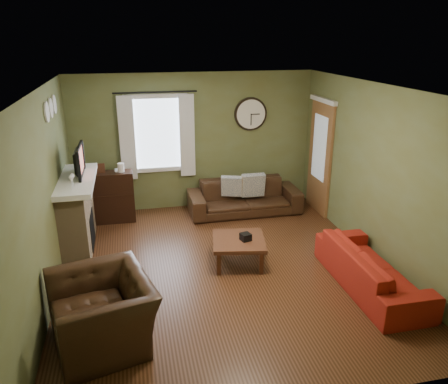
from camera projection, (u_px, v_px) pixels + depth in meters
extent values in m
cube|color=#452614|center=(223.00, 269.00, 6.41)|extent=(4.60, 5.20, 0.00)
cube|color=white|center=(223.00, 88.00, 5.53)|extent=(4.60, 5.20, 0.00)
cube|color=#5E6639|center=(45.00, 198.00, 5.51)|extent=(0.00, 5.20, 2.60)
cube|color=#5E6639|center=(375.00, 174.00, 6.43)|extent=(0.00, 5.20, 2.60)
cube|color=#5E6639|center=(194.00, 142.00, 8.36)|extent=(4.60, 0.00, 2.60)
cube|color=#5E6639|center=(290.00, 286.00, 3.58)|extent=(4.60, 0.00, 2.60)
cube|color=tan|center=(77.00, 216.00, 6.86)|extent=(0.40, 1.40, 1.10)
cube|color=black|center=(91.00, 230.00, 6.98)|extent=(0.04, 0.60, 0.55)
cube|color=white|center=(75.00, 181.00, 6.66)|extent=(0.58, 1.60, 0.08)
imported|color=black|center=(76.00, 164.00, 6.73)|extent=(0.08, 0.60, 0.35)
cube|color=#994C3F|center=(81.00, 160.00, 6.73)|extent=(0.02, 0.62, 0.36)
cylinder|color=white|center=(47.00, 112.00, 5.92)|extent=(0.28, 0.28, 0.03)
cylinder|color=white|center=(51.00, 108.00, 6.24)|extent=(0.28, 0.28, 0.03)
cylinder|color=white|center=(54.00, 104.00, 6.56)|extent=(0.28, 0.28, 0.03)
cylinder|color=black|center=(155.00, 92.00, 7.77)|extent=(0.03, 0.03, 1.50)
cube|color=silver|center=(127.00, 139.00, 7.94)|extent=(0.28, 0.04, 1.55)
cube|color=silver|center=(187.00, 136.00, 8.17)|extent=(0.28, 0.04, 1.55)
cube|color=brown|center=(320.00, 158.00, 8.21)|extent=(0.05, 0.90, 2.10)
imported|color=#4B2819|center=(115.00, 170.00, 7.81)|extent=(0.17, 0.22, 0.02)
imported|color=#301D11|center=(244.00, 197.00, 8.36)|extent=(2.11, 0.83, 0.62)
cube|color=#989A99|center=(253.00, 185.00, 8.27)|extent=(0.44, 0.13, 0.44)
cube|color=#989A99|center=(232.00, 186.00, 8.22)|extent=(0.40, 0.23, 0.39)
imported|color=maroon|center=(371.00, 268.00, 5.86)|extent=(0.76, 1.95, 0.57)
imported|color=#301D11|center=(103.00, 312.00, 4.78)|extent=(1.29, 1.40, 0.76)
cube|color=black|center=(246.00, 240.00, 6.39)|extent=(0.17, 0.17, 0.11)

